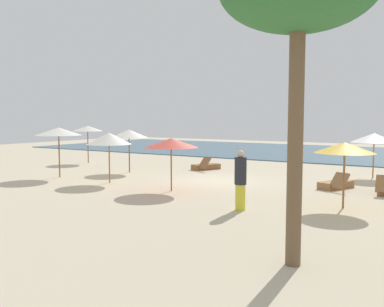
# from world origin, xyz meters

# --- Properties ---
(ground_plane) EXTENTS (60.00, 60.00, 0.00)m
(ground_plane) POSITION_xyz_m (0.00, 0.00, 0.00)
(ground_plane) COLOR beige
(ocean_water) EXTENTS (48.00, 16.00, 0.06)m
(ocean_water) POSITION_xyz_m (0.00, 17.00, 0.03)
(ocean_water) COLOR #3D6075
(ocean_water) RESTS_ON ground_plane
(umbrella_0) EXTENTS (1.90, 1.90, 2.12)m
(umbrella_0) POSITION_xyz_m (-5.11, 0.39, 1.92)
(umbrella_0) COLOR brown
(umbrella_0) RESTS_ON ground_plane
(umbrella_1) EXTENTS (1.87, 1.87, 2.10)m
(umbrella_1) POSITION_xyz_m (-3.56, -2.68, 1.86)
(umbrella_1) COLOR olive
(umbrella_1) RESTS_ON ground_plane
(umbrella_2) EXTENTS (1.78, 1.78, 1.99)m
(umbrella_2) POSITION_xyz_m (5.80, -2.60, 1.82)
(umbrella_2) COLOR brown
(umbrella_2) RESTS_ON ground_plane
(umbrella_3) EXTENTS (2.03, 2.03, 2.02)m
(umbrella_3) POSITION_xyz_m (5.51, 4.72, 1.81)
(umbrella_3) COLOR olive
(umbrella_3) RESTS_ON ground_plane
(umbrella_4) EXTENTS (2.01, 2.01, 1.97)m
(umbrella_4) POSITION_xyz_m (-0.27, -2.91, 1.79)
(umbrella_4) COLOR olive
(umbrella_4) RESTS_ON ground_plane
(umbrella_5) EXTENTS (2.06, 2.06, 2.27)m
(umbrella_5) POSITION_xyz_m (-6.64, -2.66, 2.09)
(umbrella_5) COLOR brown
(umbrella_5) RESTS_ON ground_plane
(umbrella_6) EXTENTS (1.83, 1.83, 2.22)m
(umbrella_6) POSITION_xyz_m (-10.07, 2.43, 2.06)
(umbrella_6) COLOR brown
(umbrella_6) RESTS_ON ground_plane
(lounger_1) EXTENTS (1.21, 1.78, 0.69)m
(lounger_1) POSITION_xyz_m (4.80, 0.84, 0.17)
(lounger_1) COLOR olive
(lounger_1) RESTS_ON ground_plane
(lounger_2) EXTENTS (1.24, 1.76, 0.71)m
(lounger_2) POSITION_xyz_m (-2.38, 3.28, 0.17)
(lounger_2) COLOR brown
(lounger_2) RESTS_ON ground_plane
(person_1) EXTENTS (0.46, 0.46, 1.77)m
(person_1) POSITION_xyz_m (3.29, -4.47, 0.89)
(person_1) COLOR yellow
(person_1) RESTS_ON ground_plane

